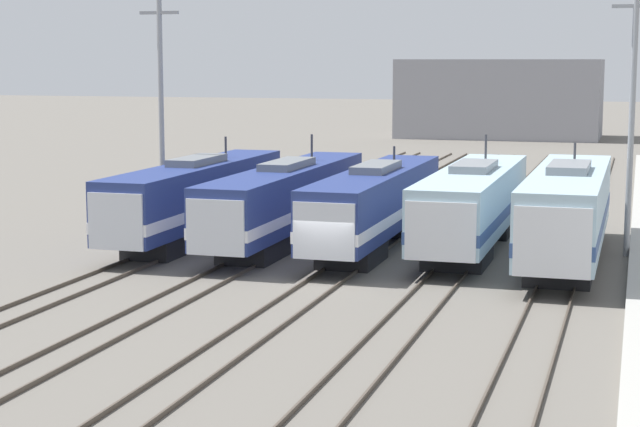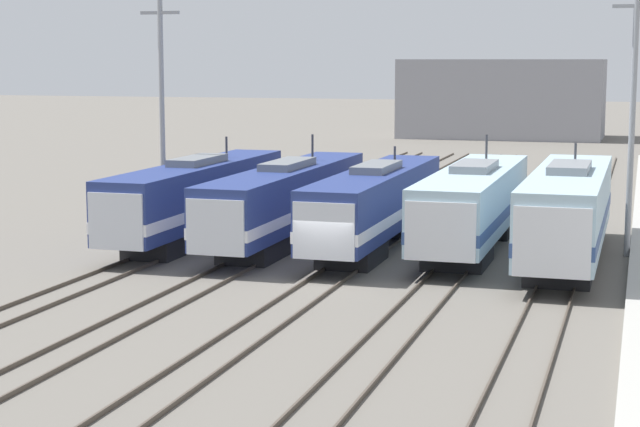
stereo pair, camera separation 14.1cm
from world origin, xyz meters
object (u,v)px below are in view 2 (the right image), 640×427
object	(u,v)px
locomotive_center	(374,205)
locomotive_far_left	(194,198)
locomotive_center_left	(285,201)
locomotive_center_right	(472,206)
locomotive_far_right	(567,213)
catenary_tower_left	(162,104)
catenary_tower_right	(633,110)

from	to	relation	value
locomotive_center	locomotive_far_left	bearing A→B (deg)	-177.16
locomotive_center_left	locomotive_center_right	world-z (taller)	locomotive_center_right
locomotive_center	locomotive_far_right	world-z (taller)	locomotive_far_right
locomotive_center_left	catenary_tower_left	bearing A→B (deg)	168.73
locomotive_center_right	locomotive_far_left	bearing A→B (deg)	-174.29
locomotive_center_left	locomotive_center	bearing A→B (deg)	-1.98
locomotive_center_right	catenary_tower_left	bearing A→B (deg)	177.63
locomotive_far_right	catenary_tower_left	bearing A→B (deg)	172.17
locomotive_far_right	catenary_tower_right	world-z (taller)	catenary_tower_right
locomotive_far_right	catenary_tower_left	distance (m)	21.09
locomotive_far_left	locomotive_center_left	distance (m)	4.51
locomotive_center_left	locomotive_center	xyz separation A→B (m)	(4.47, -0.15, -0.00)
catenary_tower_left	locomotive_far_left	bearing A→B (deg)	-37.82
locomotive_far_left	catenary_tower_left	distance (m)	5.55
locomotive_center	catenary_tower_left	distance (m)	12.47
locomotive_center_left	catenary_tower_right	xyz separation A→B (m)	(15.90, 1.40, 4.54)
catenary_tower_left	locomotive_center	bearing A→B (deg)	-7.71
catenary_tower_right	locomotive_center_right	bearing A→B (deg)	-174.59
locomotive_center	catenary_tower_left	size ratio (longest dim) A/B	1.37
locomotive_center_left	locomotive_far_right	xyz separation A→B (m)	(13.40, -1.41, 0.17)
locomotive_far_right	locomotive_center	bearing A→B (deg)	172.02
locomotive_center_left	catenary_tower_left	xyz separation A→B (m)	(-7.04, 1.40, 4.54)
locomotive_center	locomotive_far_right	bearing A→B (deg)	-7.98
locomotive_center_right	locomotive_far_right	size ratio (longest dim) A/B	1.01
locomotive_center_left	locomotive_center_right	distance (m)	8.96
locomotive_center	locomotive_center_right	size ratio (longest dim) A/B	1.01
locomotive_center_right	locomotive_far_right	xyz separation A→B (m)	(4.47, -2.15, 0.14)
locomotive_center	catenary_tower_left	bearing A→B (deg)	172.29
locomotive_far_right	locomotive_far_left	bearing A→B (deg)	177.41
locomotive_far_left	locomotive_center	bearing A→B (deg)	2.84
locomotive_far_right	catenary_tower_left	world-z (taller)	catenary_tower_left
locomotive_far_left	catenary_tower_right	distance (m)	20.95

